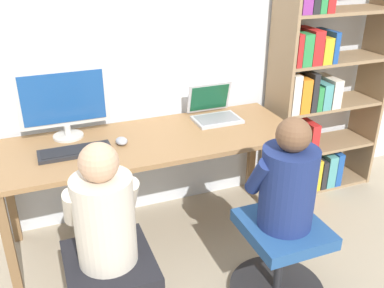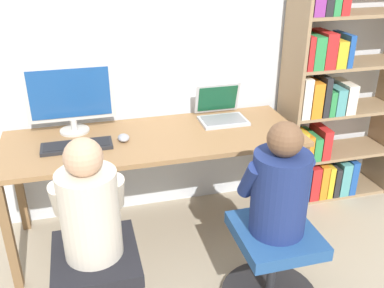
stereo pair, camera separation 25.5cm
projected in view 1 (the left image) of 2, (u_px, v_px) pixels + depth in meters
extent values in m
plane|color=tan|center=(172.00, 265.00, 2.69)|extent=(14.00, 14.00, 0.00)
cube|color=silver|center=(131.00, 35.00, 2.75)|extent=(10.00, 0.05, 2.60)
cube|color=olive|center=(152.00, 141.00, 2.66)|extent=(1.86, 0.67, 0.03)
cube|color=brown|center=(10.00, 251.00, 2.28)|extent=(0.05, 0.05, 0.71)
cube|color=brown|center=(294.00, 187.00, 2.86)|extent=(0.05, 0.05, 0.71)
cube|color=brown|center=(10.00, 195.00, 2.77)|extent=(0.05, 0.05, 0.71)
cube|color=brown|center=(252.00, 151.00, 3.36)|extent=(0.05, 0.05, 0.71)
cylinder|color=beige|center=(68.00, 136.00, 2.67)|extent=(0.19, 0.19, 0.01)
cylinder|color=beige|center=(68.00, 130.00, 2.66)|extent=(0.04, 0.04, 0.07)
cube|color=beige|center=(63.00, 98.00, 2.56)|extent=(0.54, 0.02, 0.36)
cube|color=#19478C|center=(63.00, 98.00, 2.55)|extent=(0.49, 0.01, 0.31)
cube|color=#B7B7BC|center=(217.00, 120.00, 2.91)|extent=(0.31, 0.22, 0.02)
cube|color=gray|center=(217.00, 118.00, 2.90)|extent=(0.28, 0.17, 0.00)
cube|color=#B7B7BC|center=(209.00, 97.00, 2.97)|extent=(0.31, 0.06, 0.21)
cube|color=#144C2D|center=(210.00, 98.00, 2.97)|extent=(0.28, 0.05, 0.18)
cube|color=#232326|center=(75.00, 152.00, 2.46)|extent=(0.41, 0.15, 0.02)
cube|color=black|center=(75.00, 150.00, 2.46)|extent=(0.38, 0.12, 0.00)
ellipsoid|color=#99999E|center=(122.00, 141.00, 2.57)|extent=(0.07, 0.10, 0.04)
cube|color=black|center=(110.00, 265.00, 2.04)|extent=(0.41, 0.45, 0.07)
cylinder|color=#262628|center=(279.00, 261.00, 2.39)|extent=(0.05, 0.05, 0.38)
cube|color=#234C84|center=(283.00, 229.00, 2.30)|extent=(0.41, 0.45, 0.07)
cylinder|color=beige|center=(105.00, 221.00, 1.93)|extent=(0.28, 0.28, 0.44)
sphere|color=tan|center=(99.00, 162.00, 1.80)|extent=(0.17, 0.17, 0.17)
cylinder|color=beige|center=(72.00, 207.00, 1.91)|extent=(0.08, 0.19, 0.25)
cylinder|color=beige|center=(129.00, 196.00, 2.00)|extent=(0.08, 0.19, 0.25)
cylinder|color=navy|center=(288.00, 188.00, 2.19)|extent=(0.29, 0.29, 0.44)
sphere|color=brown|center=(294.00, 135.00, 2.06)|extent=(0.17, 0.17, 0.17)
cylinder|color=navy|center=(259.00, 176.00, 2.17)|extent=(0.08, 0.19, 0.25)
cylinder|color=navy|center=(304.00, 167.00, 2.26)|extent=(0.08, 0.19, 0.25)
cube|color=#997A56|center=(279.00, 89.00, 3.09)|extent=(0.02, 0.33, 1.76)
cube|color=#997A56|center=(373.00, 76.00, 3.37)|extent=(0.02, 0.33, 1.76)
cube|color=#997A56|center=(314.00, 181.00, 3.60)|extent=(0.83, 0.31, 0.02)
cube|color=#997A56|center=(319.00, 144.00, 3.45)|extent=(0.83, 0.31, 0.02)
cube|color=#997A56|center=(325.00, 104.00, 3.30)|extent=(0.83, 0.31, 0.02)
cube|color=#997A56|center=(331.00, 60.00, 3.15)|extent=(0.83, 0.31, 0.02)
cube|color=#997A56|center=(338.00, 11.00, 3.00)|extent=(0.83, 0.31, 0.02)
cube|color=gold|center=(281.00, 178.00, 3.36)|extent=(0.06, 0.19, 0.28)
cube|color=#1E4C9E|center=(287.00, 174.00, 3.40)|extent=(0.09, 0.24, 0.29)
cube|color=red|center=(298.00, 173.00, 3.42)|extent=(0.08, 0.21, 0.28)
cube|color=orange|center=(306.00, 172.00, 3.44)|extent=(0.06, 0.19, 0.28)
cube|color=gold|center=(309.00, 169.00, 3.49)|extent=(0.05, 0.27, 0.27)
cube|color=#262628|center=(315.00, 169.00, 3.52)|extent=(0.05, 0.27, 0.24)
cube|color=teal|center=(324.00, 167.00, 3.52)|extent=(0.08, 0.24, 0.27)
cube|color=#1E4C9E|center=(330.00, 164.00, 3.55)|extent=(0.06, 0.27, 0.28)
cube|color=gold|center=(286.00, 140.00, 3.23)|extent=(0.08, 0.20, 0.23)
cube|color=orange|center=(293.00, 140.00, 3.26)|extent=(0.04, 0.21, 0.20)
cube|color=#2D8C47|center=(297.00, 139.00, 3.31)|extent=(0.06, 0.27, 0.18)
cube|color=red|center=(307.00, 135.00, 3.31)|extent=(0.07, 0.23, 0.23)
cube|color=silver|center=(288.00, 92.00, 3.08)|extent=(0.06, 0.24, 0.29)
cube|color=orange|center=(299.00, 94.00, 3.10)|extent=(0.08, 0.19, 0.25)
cube|color=#262628|center=(308.00, 90.00, 3.11)|extent=(0.05, 0.19, 0.28)
cube|color=#2D8C47|center=(313.00, 96.00, 3.15)|extent=(0.05, 0.19, 0.18)
cube|color=teal|center=(317.00, 93.00, 3.20)|extent=(0.07, 0.27, 0.19)
cube|color=silver|center=(328.00, 91.00, 3.22)|extent=(0.08, 0.25, 0.21)
cube|color=red|center=(293.00, 49.00, 2.92)|extent=(0.04, 0.18, 0.22)
cube|color=#2D8C47|center=(299.00, 48.00, 2.96)|extent=(0.08, 0.23, 0.22)
cube|color=red|center=(309.00, 45.00, 2.99)|extent=(0.08, 0.25, 0.24)
cube|color=gold|center=(318.00, 48.00, 3.03)|extent=(0.08, 0.25, 0.18)
cube|color=#1E4C9E|center=(327.00, 45.00, 3.04)|extent=(0.04, 0.23, 0.22)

